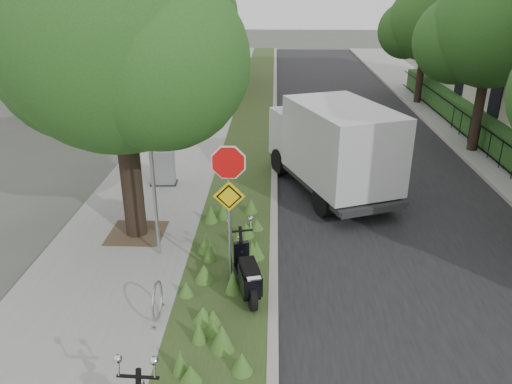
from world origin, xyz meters
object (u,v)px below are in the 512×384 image
(sign_assembly, at_px, (229,189))
(box_truck, at_px, (333,144))
(scooter_far, at_px, (248,279))
(utility_cabinet, at_px, (163,168))

(sign_assembly, xyz_separation_m, box_truck, (2.62, 5.36, -0.75))
(sign_assembly, distance_m, scooter_far, 1.88)
(box_truck, bearing_deg, scooter_far, -111.19)
(utility_cabinet, bearing_deg, box_truck, -2.48)
(scooter_far, distance_m, utility_cabinet, 6.71)
(utility_cabinet, bearing_deg, scooter_far, -63.61)
(sign_assembly, height_order, utility_cabinet, sign_assembly)
(sign_assembly, relative_size, box_truck, 0.56)
(box_truck, bearing_deg, sign_assembly, -116.10)
(sign_assembly, xyz_separation_m, utility_cabinet, (-2.60, 5.58, -1.68))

